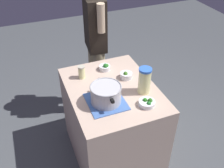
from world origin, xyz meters
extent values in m
plane|color=#484C4F|center=(0.00, 0.00, 0.00)|extent=(8.00, 8.00, 0.00)
cube|color=#BEA38F|center=(0.00, 0.00, 0.44)|extent=(1.00, 0.78, 0.88)
cube|color=#4267AC|center=(-0.16, 0.12, 0.89)|extent=(0.33, 0.31, 0.01)
cylinder|color=#B7B7BC|center=(-0.16, 0.12, 0.97)|extent=(0.26, 0.26, 0.15)
torus|color=#99999E|center=(-0.16, 0.12, 1.04)|extent=(0.26, 0.26, 0.01)
cube|color=black|center=(-0.30, 0.12, 1.01)|extent=(0.04, 0.02, 0.02)
cube|color=black|center=(-0.01, 0.12, 1.01)|extent=(0.04, 0.02, 0.02)
cylinder|color=#F1EB9F|center=(-0.15, -0.24, 0.99)|extent=(0.11, 0.11, 0.22)
cylinder|color=blue|center=(-0.15, -0.24, 1.12)|extent=(0.11, 0.11, 0.02)
ellipsoid|color=yellow|center=(-0.13, -0.24, 1.00)|extent=(0.04, 0.04, 0.01)
cylinder|color=beige|center=(0.26, 0.20, 0.94)|extent=(0.07, 0.07, 0.12)
cylinder|color=#B2AD99|center=(0.26, 0.20, 1.00)|extent=(0.07, 0.07, 0.01)
cylinder|color=silver|center=(-0.32, -0.19, 0.90)|extent=(0.14, 0.14, 0.04)
ellipsoid|color=#27781D|center=(-0.30, -0.18, 0.92)|extent=(0.04, 0.04, 0.05)
ellipsoid|color=#2C671F|center=(-0.32, -0.21, 0.92)|extent=(0.04, 0.04, 0.05)
ellipsoid|color=#26732C|center=(-0.35, -0.19, 0.92)|extent=(0.04, 0.04, 0.04)
cylinder|color=silver|center=(0.32, -0.05, 0.91)|extent=(0.11, 0.11, 0.05)
ellipsoid|color=#236B24|center=(0.30, -0.05, 0.93)|extent=(0.05, 0.05, 0.05)
ellipsoid|color=#3C7122|center=(0.31, -0.06, 0.93)|extent=(0.04, 0.04, 0.05)
cylinder|color=silver|center=(0.11, -0.19, 0.91)|extent=(0.12, 0.12, 0.05)
ellipsoid|color=#356B1E|center=(0.09, -0.17, 0.94)|extent=(0.04, 0.04, 0.05)
ellipsoid|color=#3D631B|center=(0.11, -0.18, 0.93)|extent=(0.04, 0.04, 0.05)
cylinder|color=tan|center=(0.72, -0.12, 0.43)|extent=(0.14, 0.14, 0.87)
cylinder|color=tan|center=(0.92, -0.12, 0.43)|extent=(0.14, 0.14, 0.87)
cube|color=black|center=(0.82, -0.12, 1.16)|extent=(0.36, 0.24, 0.58)
cylinder|color=tan|center=(0.61, -0.12, 1.30)|extent=(0.08, 0.08, 0.30)
cylinder|color=tan|center=(1.03, -0.12, 1.30)|extent=(0.08, 0.08, 0.30)
camera|label=1|loc=(-1.71, 0.67, 2.29)|focal=41.07mm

